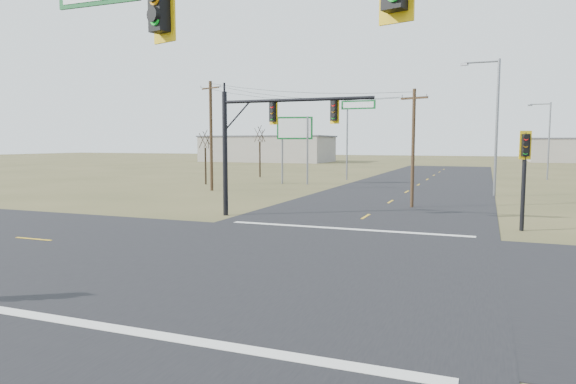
# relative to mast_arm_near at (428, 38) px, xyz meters

# --- Properties ---
(ground) EXTENTS (320.00, 320.00, 0.00)m
(ground) POSITION_rel_mast_arm_near_xyz_m (-5.49, 8.92, -5.67)
(ground) COLOR brown
(ground) RESTS_ON ground
(road_ew) EXTENTS (160.00, 14.00, 0.02)m
(road_ew) POSITION_rel_mast_arm_near_xyz_m (-5.49, 8.92, -5.66)
(road_ew) COLOR black
(road_ew) RESTS_ON ground
(road_ns) EXTENTS (14.00, 160.00, 0.02)m
(road_ns) POSITION_rel_mast_arm_near_xyz_m (-5.49, 8.92, -5.66)
(road_ns) COLOR black
(road_ns) RESTS_ON ground
(stop_bar_near) EXTENTS (12.00, 0.40, 0.01)m
(stop_bar_near) POSITION_rel_mast_arm_near_xyz_m (-5.49, 1.42, -5.64)
(stop_bar_near) COLOR silver
(stop_bar_near) RESTS_ON road_ns
(stop_bar_far) EXTENTS (12.00, 0.40, 0.01)m
(stop_bar_far) POSITION_rel_mast_arm_near_xyz_m (-5.49, 16.42, -5.64)
(stop_bar_far) COLOR silver
(stop_bar_far) RESTS_ON road_ns
(mast_arm_near) EXTENTS (11.36, 0.55, 7.84)m
(mast_arm_near) POSITION_rel_mast_arm_near_xyz_m (0.00, 0.00, 0.00)
(mast_arm_near) COLOR black
(mast_arm_near) RESTS_ON ground
(mast_arm_far) EXTENTS (8.84, 0.54, 7.11)m
(mast_arm_far) POSITION_rel_mast_arm_near_xyz_m (-10.30, 18.67, -0.54)
(mast_arm_far) COLOR black
(mast_arm_far) RESTS_ON ground
(pedestal_signal_ne) EXTENTS (0.66, 0.58, 4.79)m
(pedestal_signal_ne) POSITION_rel_mast_arm_near_xyz_m (2.50, 18.98, -2.23)
(pedestal_signal_ne) COLOR black
(pedestal_signal_ne) RESTS_ON ground
(utility_pole_near) EXTENTS (1.80, 0.76, 7.65)m
(utility_pole_near) POSITION_rel_mast_arm_near_xyz_m (-3.64, 26.25, -1.63)
(utility_pole_near) COLOR #432F1C
(utility_pole_near) RESTS_ON ground
(utility_pole_far) EXTENTS (2.20, 1.01, 9.54)m
(utility_pole_far) POSITION_rel_mast_arm_near_xyz_m (-21.79, 32.02, -0.72)
(utility_pole_far) COLOR #432F1C
(utility_pole_far) RESTS_ON ground
(highway_sign) EXTENTS (3.56, 0.96, 6.84)m
(highway_sign) POSITION_rel_mast_arm_near_xyz_m (-17.45, 41.37, -0.90)
(highway_sign) COLOR slate
(highway_sign) RESTS_ON ground
(streetlight_a) EXTENTS (3.00, 0.47, 10.69)m
(streetlight_a) POSITION_rel_mast_arm_near_xyz_m (1.23, 35.98, 0.33)
(streetlight_a) COLOR slate
(streetlight_a) RESTS_ON ground
(streetlight_b) EXTENTS (2.45, 0.25, 8.79)m
(streetlight_b) POSITION_rel_mast_arm_near_xyz_m (7.13, 57.65, -0.74)
(streetlight_b) COLOR slate
(streetlight_b) RESTS_ON ground
(streetlight_c) EXTENTS (2.54, 0.34, 9.07)m
(streetlight_c) POSITION_rel_mast_arm_near_xyz_m (-13.82, 49.15, -0.58)
(streetlight_c) COLOR slate
(streetlight_c) RESTS_ON ground
(bare_tree_a) EXTENTS (3.01, 3.01, 5.83)m
(bare_tree_a) POSITION_rel_mast_arm_near_xyz_m (-25.74, 37.75, -1.06)
(bare_tree_a) COLOR black
(bare_tree_a) RESTS_ON ground
(bare_tree_b) EXTENTS (3.37, 3.37, 6.70)m
(bare_tree_b) POSITION_rel_mast_arm_near_xyz_m (-25.24, 49.99, -0.32)
(bare_tree_b) COLOR black
(bare_tree_b) RESTS_ON ground
(warehouse_left) EXTENTS (28.00, 14.00, 5.50)m
(warehouse_left) POSITION_rel_mast_arm_near_xyz_m (-45.49, 98.92, -2.92)
(warehouse_left) COLOR gray
(warehouse_left) RESTS_ON ground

